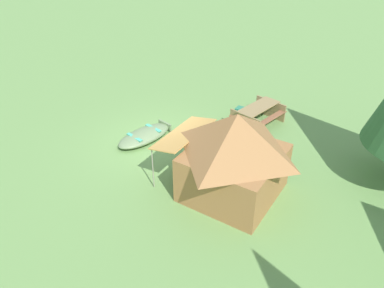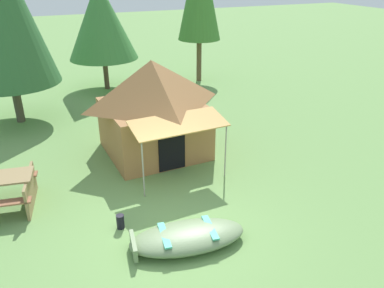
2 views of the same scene
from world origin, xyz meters
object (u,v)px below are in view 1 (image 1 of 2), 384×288
canvas_cabin_tent (235,154)px  cooler_box (243,112)px  beached_rowboat (145,135)px  picnic_table (258,113)px  fuel_can (184,132)px

canvas_cabin_tent → cooler_box: canvas_cabin_tent is taller
beached_rowboat → cooler_box: 4.42m
picnic_table → cooler_box: bearing=-106.4°
beached_rowboat → fuel_can: beached_rowboat is taller
cooler_box → fuel_can: cooler_box is taller
cooler_box → fuel_can: 2.98m
beached_rowboat → picnic_table: picnic_table is taller
picnic_table → canvas_cabin_tent: bearing=17.1°
beached_rowboat → canvas_cabin_tent: size_ratio=0.65×
beached_rowboat → fuel_can: size_ratio=7.70×
beached_rowboat → canvas_cabin_tent: bearing=80.0°
beached_rowboat → cooler_box: size_ratio=4.11×
beached_rowboat → picnic_table: bearing=140.9°
cooler_box → fuel_can: bearing=-20.9°
picnic_table → cooler_box: 0.91m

